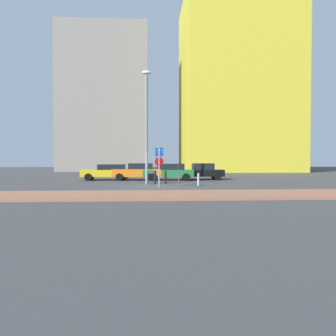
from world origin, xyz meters
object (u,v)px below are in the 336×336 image
object	(u,v)px
parking_sign_post	(159,162)
parking_meter	(179,172)
parked_car_green	(169,172)
traffic_bollard_near	(147,178)
parked_car_orange	(138,171)
traffic_bollard_far	(155,177)
parked_car_yellow	(108,172)
street_lamp	(147,119)
traffic_bollard_mid	(166,177)
parked_car_black	(201,171)
traffic_bollard_edge	(198,179)

from	to	relation	value
parking_sign_post	parking_meter	size ratio (longest dim) A/B	1.74
parked_car_green	parking_meter	xyz separation A→B (m)	(0.17, -7.13, 0.20)
traffic_bollard_near	parked_car_orange	bearing A→B (deg)	101.40
traffic_bollard_far	parked_car_green	bearing A→B (deg)	72.78
parked_car_yellow	parked_car_orange	bearing A→B (deg)	-5.21
traffic_bollard_far	street_lamp	bearing A→B (deg)	-151.86
street_lamp	traffic_bollard_near	xyz separation A→B (m)	(0.05, 0.85, -4.38)
traffic_bollard_mid	parked_car_black	bearing A→B (deg)	54.52
parked_car_green	traffic_bollard_far	world-z (taller)	parked_car_green
parking_meter	traffic_bollard_near	size ratio (longest dim) A/B	1.72
parked_car_yellow	traffic_bollard_mid	size ratio (longest dim) A/B	4.48
parked_car_yellow	traffic_bollard_mid	bearing A→B (deg)	-45.47
traffic_bollard_mid	traffic_bollard_far	distance (m)	0.79
parked_car_yellow	street_lamp	size ratio (longest dim) A/B	0.54
parked_car_orange	traffic_bollard_mid	bearing A→B (deg)	-65.04
parking_sign_post	street_lamp	size ratio (longest dim) A/B	0.31
parking_sign_post	street_lamp	world-z (taller)	street_lamp
parked_car_green	parked_car_yellow	bearing A→B (deg)	174.96
parked_car_orange	street_lamp	distance (m)	6.34
parking_meter	traffic_bollard_far	bearing A→B (deg)	117.54
parked_car_black	traffic_bollard_edge	distance (m)	6.72
parked_car_black	traffic_bollard_mid	size ratio (longest dim) A/B	4.08
traffic_bollard_mid	traffic_bollard_edge	distance (m)	2.75
traffic_bollard_mid	traffic_bollard_far	world-z (taller)	traffic_bollard_mid
parked_car_black	traffic_bollard_edge	bearing A→B (deg)	-101.36
parked_car_yellow	traffic_bollard_edge	xyz separation A→B (m)	(7.03, -6.53, -0.32)
street_lamp	traffic_bollard_far	bearing A→B (deg)	28.14
street_lamp	traffic_bollard_edge	bearing A→B (deg)	-21.95
parked_car_orange	parking_meter	distance (m)	7.91
parked_car_green	parking_sign_post	xyz separation A→B (m)	(-1.12, -7.28, 0.87)
parked_car_yellow	parking_sign_post	xyz separation A→B (m)	(4.24, -7.76, 0.89)
parked_car_orange	traffic_bollard_mid	size ratio (longest dim) A/B	4.38
parked_car_orange	traffic_bollard_far	distance (m)	4.71
traffic_bollard_far	traffic_bollard_edge	bearing A→B (deg)	-31.09
parked_car_green	traffic_bollard_near	distance (m)	4.22
parked_car_black	street_lamp	world-z (taller)	street_lamp
parked_car_yellow	street_lamp	bearing A→B (deg)	-56.11
parked_car_orange	parked_car_black	world-z (taller)	same
parked_car_green	traffic_bollard_far	bearing A→B (deg)	-107.22
parking_meter	traffic_bollard_edge	world-z (taller)	parking_meter
street_lamp	parking_sign_post	bearing A→B (deg)	-72.73
street_lamp	traffic_bollard_far	xyz separation A→B (m)	(0.64, 0.34, -4.32)
parking_sign_post	parking_meter	bearing A→B (deg)	6.94
parked_car_orange	parked_car_black	size ratio (longest dim) A/B	1.07
parked_car_orange	traffic_bollard_near	world-z (taller)	parked_car_orange
traffic_bollard_mid	traffic_bollard_edge	bearing A→B (deg)	-36.48
parking_sign_post	traffic_bollard_edge	world-z (taller)	parking_sign_post
parked_car_yellow	parking_sign_post	world-z (taller)	parking_sign_post
traffic_bollard_near	traffic_bollard_edge	distance (m)	4.26
parked_car_orange	traffic_bollard_edge	world-z (taller)	parked_car_orange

